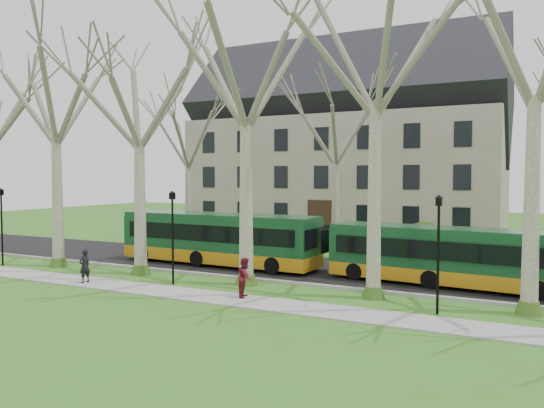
{
  "coord_description": "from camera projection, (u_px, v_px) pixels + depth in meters",
  "views": [
    {
      "loc": [
        9.17,
        -20.93,
        5.08
      ],
      "look_at": [
        -2.81,
        3.0,
        3.67
      ],
      "focal_mm": 35.0,
      "sensor_mm": 36.0,
      "label": 1
    }
  ],
  "objects": [
    {
      "name": "ground",
      "position": [
        299.0,
        293.0,
        23.06
      ],
      "size": [
        120.0,
        120.0,
        0.0
      ],
      "primitive_type": "plane",
      "color": "#3F7220",
      "rests_on": "ground"
    },
    {
      "name": "sidewalk",
      "position": [
        273.0,
        305.0,
        20.83
      ],
      "size": [
        70.0,
        2.0,
        0.06
      ],
      "primitive_type": "cube",
      "color": "gray",
      "rests_on": "ground"
    },
    {
      "name": "road",
      "position": [
        341.0,
        272.0,
        27.97
      ],
      "size": [
        80.0,
        8.0,
        0.06
      ],
      "primitive_type": "cube",
      "color": "black",
      "rests_on": "ground"
    },
    {
      "name": "curb",
      "position": [
        312.0,
        285.0,
        24.4
      ],
      "size": [
        80.0,
        0.25,
        0.14
      ],
      "primitive_type": "cube",
      "color": "#A5A39E",
      "rests_on": "ground"
    },
    {
      "name": "building",
      "position": [
        346.0,
        142.0,
        46.75
      ],
      "size": [
        26.5,
        12.2,
        16.0
      ],
      "color": "gray",
      "rests_on": "ground"
    },
    {
      "name": "tree_row_verge",
      "position": [
        302.0,
        132.0,
        22.96
      ],
      "size": [
        49.0,
        7.0,
        14.0
      ],
      "color": "gray",
      "rests_on": "ground"
    },
    {
      "name": "tree_row_far",
      "position": [
        350.0,
        161.0,
        33.16
      ],
      "size": [
        33.0,
        7.0,
        12.0
      ],
      "color": "gray",
      "rests_on": "ground"
    },
    {
      "name": "lamp_row",
      "position": [
        289.0,
        236.0,
        22.03
      ],
      "size": [
        36.22,
        0.22,
        4.3
      ],
      "color": "black",
      "rests_on": "ground"
    },
    {
      "name": "hedges",
      "position": [
        318.0,
        234.0,
        37.59
      ],
      "size": [
        30.6,
        8.6,
        2.0
      ],
      "color": "#23611B",
      "rests_on": "ground"
    },
    {
      "name": "bus_lead",
      "position": [
        218.0,
        238.0,
        30.04
      ],
      "size": [
        12.05,
        2.99,
        2.99
      ],
      "primitive_type": null,
      "rotation": [
        0.0,
        0.0,
        -0.04
      ],
      "color": "#134423",
      "rests_on": "road"
    },
    {
      "name": "bus_follow",
      "position": [
        449.0,
        256.0,
        24.23
      ],
      "size": [
        11.16,
        3.32,
        2.75
      ],
      "primitive_type": null,
      "rotation": [
        0.0,
        0.0,
        -0.09
      ],
      "color": "#134423",
      "rests_on": "road"
    },
    {
      "name": "pedestrian_a",
      "position": [
        85.0,
        266.0,
        24.93
      ],
      "size": [
        0.43,
        0.61,
        1.59
      ],
      "primitive_type": "imported",
      "rotation": [
        0.0,
        0.0,
        -1.65
      ],
      "color": "black",
      "rests_on": "sidewalk"
    },
    {
      "name": "pedestrian_b",
      "position": [
        245.0,
        277.0,
        21.97
      ],
      "size": [
        0.81,
        0.93,
        1.64
      ],
      "primitive_type": "imported",
      "rotation": [
        0.0,
        0.0,
        1.84
      ],
      "color": "maroon",
      "rests_on": "sidewalk"
    }
  ]
}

